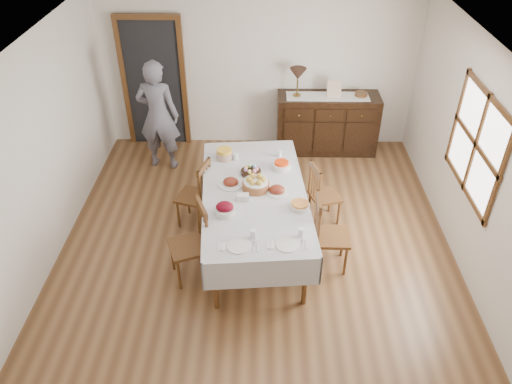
{
  "coord_description": "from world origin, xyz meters",
  "views": [
    {
      "loc": [
        0.09,
        -4.63,
        4.3
      ],
      "look_at": [
        0.0,
        0.1,
        0.95
      ],
      "focal_mm": 35.0,
      "sensor_mm": 36.0,
      "label": 1
    }
  ],
  "objects_px": {
    "chair_left_near": "(192,242)",
    "chair_right_far": "(322,193)",
    "chair_left_far": "(197,194)",
    "sideboard": "(327,123)",
    "dining_table": "(254,198)",
    "person": "(158,112)",
    "chair_right_near": "(328,233)",
    "table_lamp": "(298,75)"
  },
  "relations": [
    {
      "from": "chair_left_near",
      "to": "chair_right_far",
      "type": "height_order",
      "value": "chair_left_near"
    },
    {
      "from": "chair_left_far",
      "to": "sideboard",
      "type": "distance_m",
      "value": 2.78
    },
    {
      "from": "dining_table",
      "to": "chair_left_near",
      "type": "height_order",
      "value": "chair_left_near"
    },
    {
      "from": "chair_left_near",
      "to": "dining_table",
      "type": "bearing_deg",
      "value": 106.59
    },
    {
      "from": "dining_table",
      "to": "person",
      "type": "distance_m",
      "value": 2.44
    },
    {
      "from": "chair_right_near",
      "to": "person",
      "type": "distance_m",
      "value": 3.31
    },
    {
      "from": "chair_right_near",
      "to": "chair_right_far",
      "type": "xyz_separation_m",
      "value": [
        0.02,
        0.88,
        -0.05
      ]
    },
    {
      "from": "chair_left_near",
      "to": "table_lamp",
      "type": "relative_size",
      "value": 2.21
    },
    {
      "from": "dining_table",
      "to": "chair_left_near",
      "type": "bearing_deg",
      "value": -146.95
    },
    {
      "from": "dining_table",
      "to": "person",
      "type": "height_order",
      "value": "person"
    },
    {
      "from": "chair_left_near",
      "to": "chair_right_far",
      "type": "xyz_separation_m",
      "value": [
        1.6,
        1.07,
        -0.06
      ]
    },
    {
      "from": "chair_right_near",
      "to": "person",
      "type": "relative_size",
      "value": 0.53
    },
    {
      "from": "sideboard",
      "to": "table_lamp",
      "type": "bearing_deg",
      "value": -177.96
    },
    {
      "from": "dining_table",
      "to": "table_lamp",
      "type": "bearing_deg",
      "value": 70.7
    },
    {
      "from": "sideboard",
      "to": "table_lamp",
      "type": "distance_m",
      "value": 0.99
    },
    {
      "from": "person",
      "to": "dining_table",
      "type": "bearing_deg",
      "value": 134.79
    },
    {
      "from": "chair_left_near",
      "to": "table_lamp",
      "type": "xyz_separation_m",
      "value": [
        1.33,
        2.99,
        0.82
      ]
    },
    {
      "from": "chair_left_near",
      "to": "table_lamp",
      "type": "bearing_deg",
      "value": 134.64
    },
    {
      "from": "chair_left_near",
      "to": "sideboard",
      "type": "relative_size",
      "value": 0.62
    },
    {
      "from": "table_lamp",
      "to": "chair_left_near",
      "type": "bearing_deg",
      "value": -113.97
    },
    {
      "from": "dining_table",
      "to": "table_lamp",
      "type": "relative_size",
      "value": 5.51
    },
    {
      "from": "chair_right_near",
      "to": "chair_right_far",
      "type": "height_order",
      "value": "chair_right_near"
    },
    {
      "from": "chair_right_near",
      "to": "sideboard",
      "type": "height_order",
      "value": "chair_right_near"
    },
    {
      "from": "dining_table",
      "to": "chair_right_near",
      "type": "height_order",
      "value": "chair_right_near"
    },
    {
      "from": "person",
      "to": "chair_right_near",
      "type": "bearing_deg",
      "value": 143.03
    },
    {
      "from": "chair_left_near",
      "to": "chair_right_near",
      "type": "height_order",
      "value": "chair_left_near"
    },
    {
      "from": "sideboard",
      "to": "chair_right_near",
      "type": "bearing_deg",
      "value": -95.4
    },
    {
      "from": "chair_left_near",
      "to": "chair_left_far",
      "type": "height_order",
      "value": "chair_left_near"
    },
    {
      "from": "chair_left_near",
      "to": "chair_right_near",
      "type": "xyz_separation_m",
      "value": [
        1.58,
        0.19,
        -0.01
      ]
    },
    {
      "from": "chair_right_near",
      "to": "chair_right_far",
      "type": "distance_m",
      "value": 0.88
    },
    {
      "from": "sideboard",
      "to": "table_lamp",
      "type": "xyz_separation_m",
      "value": [
        -0.52,
        -0.02,
        0.84
      ]
    },
    {
      "from": "chair_left_far",
      "to": "sideboard",
      "type": "height_order",
      "value": "sideboard"
    },
    {
      "from": "person",
      "to": "table_lamp",
      "type": "bearing_deg",
      "value": -159.44
    },
    {
      "from": "chair_right_near",
      "to": "table_lamp",
      "type": "bearing_deg",
      "value": 6.09
    },
    {
      "from": "chair_right_near",
      "to": "sideboard",
      "type": "distance_m",
      "value": 2.82
    },
    {
      "from": "chair_left_far",
      "to": "chair_right_near",
      "type": "bearing_deg",
      "value": 81.31
    },
    {
      "from": "table_lamp",
      "to": "sideboard",
      "type": "bearing_deg",
      "value": 2.04
    },
    {
      "from": "chair_right_far",
      "to": "person",
      "type": "xyz_separation_m",
      "value": [
        -2.39,
        1.39,
        0.48
      ]
    },
    {
      "from": "chair_right_near",
      "to": "chair_left_near",
      "type": "bearing_deg",
      "value": 97.96
    },
    {
      "from": "chair_right_far",
      "to": "person",
      "type": "height_order",
      "value": "person"
    },
    {
      "from": "chair_left_near",
      "to": "person",
      "type": "height_order",
      "value": "person"
    },
    {
      "from": "dining_table",
      "to": "person",
      "type": "xyz_separation_m",
      "value": [
        -1.5,
        1.91,
        0.19
      ]
    }
  ]
}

